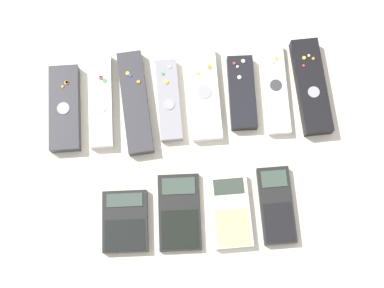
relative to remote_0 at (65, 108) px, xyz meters
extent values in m
plane|color=beige|center=(0.25, -0.13, -0.01)|extent=(3.00, 3.00, 0.00)
cube|color=#333338|center=(0.00, 0.00, 0.00)|extent=(0.06, 0.18, 0.02)
cylinder|color=#99999E|center=(0.00, 0.00, 0.01)|extent=(0.02, 0.02, 0.00)
cylinder|color=orange|center=(0.01, 0.05, 0.01)|extent=(0.01, 0.01, 0.00)
cylinder|color=blue|center=(0.01, 0.05, 0.01)|extent=(0.01, 0.01, 0.00)
cylinder|color=orange|center=(0.00, 0.04, 0.01)|extent=(0.01, 0.01, 0.00)
cube|color=white|center=(0.07, 0.01, 0.00)|extent=(0.05, 0.20, 0.02)
cylinder|color=silver|center=(0.07, -0.01, 0.01)|extent=(0.02, 0.02, 0.00)
cylinder|color=green|center=(0.08, 0.05, 0.01)|extent=(0.01, 0.01, 0.00)
cylinder|color=silver|center=(0.08, 0.06, 0.01)|extent=(0.01, 0.01, 0.00)
cylinder|color=red|center=(0.08, 0.05, 0.01)|extent=(0.01, 0.01, 0.00)
cube|color=#333338|center=(0.14, 0.00, 0.00)|extent=(0.06, 0.22, 0.02)
cylinder|color=blue|center=(0.14, 0.05, 0.01)|extent=(0.01, 0.01, 0.00)
cylinder|color=orange|center=(0.15, 0.04, 0.01)|extent=(0.01, 0.01, 0.00)
cylinder|color=yellow|center=(0.13, 0.06, 0.01)|extent=(0.01, 0.01, 0.00)
cube|color=gray|center=(0.21, 0.00, 0.00)|extent=(0.04, 0.17, 0.02)
cylinder|color=#99999E|center=(0.21, -0.01, 0.01)|extent=(0.02, 0.02, 0.00)
cylinder|color=silver|center=(0.22, 0.07, 0.01)|extent=(0.01, 0.01, 0.00)
cylinder|color=green|center=(0.20, 0.05, 0.01)|extent=(0.01, 0.01, 0.00)
cylinder|color=yellow|center=(0.21, 0.04, 0.01)|extent=(0.01, 0.01, 0.00)
cube|color=white|center=(0.28, 0.01, 0.00)|extent=(0.06, 0.19, 0.02)
cylinder|color=#99999E|center=(0.28, 0.01, 0.01)|extent=(0.03, 0.03, 0.00)
cylinder|color=orange|center=(0.30, 0.06, 0.01)|extent=(0.01, 0.01, 0.00)
cylinder|color=yellow|center=(0.27, 0.05, 0.01)|extent=(0.01, 0.01, 0.00)
cube|color=black|center=(0.36, 0.00, 0.00)|extent=(0.06, 0.15, 0.02)
cylinder|color=silver|center=(0.37, 0.07, 0.01)|extent=(0.01, 0.01, 0.00)
cylinder|color=silver|center=(0.35, 0.03, 0.01)|extent=(0.01, 0.01, 0.00)
cylinder|color=silver|center=(0.35, 0.06, 0.01)|extent=(0.01, 0.01, 0.00)
cylinder|color=red|center=(0.35, 0.06, 0.01)|extent=(0.01, 0.01, 0.00)
cube|color=white|center=(0.43, 0.01, 0.00)|extent=(0.05, 0.19, 0.02)
cylinder|color=#38383D|center=(0.43, 0.01, 0.01)|extent=(0.02, 0.02, 0.00)
cylinder|color=yellow|center=(0.43, 0.07, 0.01)|extent=(0.01, 0.01, 0.00)
cylinder|color=silver|center=(0.43, 0.06, 0.01)|extent=(0.01, 0.01, 0.00)
cube|color=black|center=(0.50, 0.00, 0.00)|extent=(0.06, 0.20, 0.03)
cylinder|color=#99999E|center=(0.50, -0.01, 0.02)|extent=(0.02, 0.02, 0.00)
cylinder|color=red|center=(0.48, 0.04, 0.02)|extent=(0.01, 0.01, 0.00)
cylinder|color=yellow|center=(0.49, 0.06, 0.02)|extent=(0.01, 0.01, 0.00)
cylinder|color=orange|center=(0.51, 0.06, 0.02)|extent=(0.01, 0.01, 0.00)
cylinder|color=silver|center=(0.50, 0.07, 0.02)|extent=(0.01, 0.01, 0.00)
cube|color=black|center=(0.11, -0.24, 0.00)|extent=(0.09, 0.12, 0.02)
cube|color=#38473D|center=(0.11, -0.20, 0.01)|extent=(0.07, 0.03, 0.00)
cube|color=black|center=(0.11, -0.26, 0.00)|extent=(0.08, 0.06, 0.00)
cube|color=black|center=(0.21, -0.23, -0.01)|extent=(0.09, 0.15, 0.01)
cube|color=#38473D|center=(0.21, -0.18, 0.00)|extent=(0.07, 0.03, 0.00)
cube|color=black|center=(0.21, -0.26, 0.00)|extent=(0.07, 0.08, 0.00)
cube|color=silver|center=(0.31, -0.23, 0.00)|extent=(0.07, 0.14, 0.02)
cube|color=#333D33|center=(0.31, -0.19, 0.01)|extent=(0.06, 0.03, 0.00)
cube|color=tan|center=(0.31, -0.27, 0.01)|extent=(0.06, 0.07, 0.00)
cube|color=black|center=(0.40, -0.23, 0.00)|extent=(0.06, 0.15, 0.02)
cube|color=#38473D|center=(0.40, -0.18, 0.01)|extent=(0.05, 0.03, 0.00)
cube|color=black|center=(0.40, -0.26, 0.01)|extent=(0.05, 0.07, 0.00)
camera|label=1|loc=(0.23, -0.36, 1.02)|focal=50.00mm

